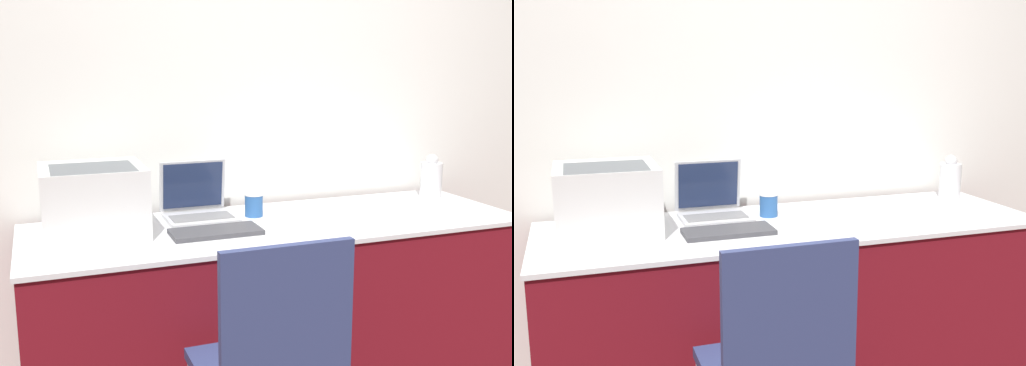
# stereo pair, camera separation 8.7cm
# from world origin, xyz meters

# --- Properties ---
(wall_back) EXTENTS (8.00, 0.05, 2.60)m
(wall_back) POSITION_xyz_m (0.00, 0.80, 1.30)
(wall_back) COLOR silver
(wall_back) RESTS_ON ground_plane
(table) EXTENTS (2.24, 0.74, 0.76)m
(table) POSITION_xyz_m (0.00, 0.36, 0.38)
(table) COLOR maroon
(table) RESTS_ON ground_plane
(printer) EXTENTS (0.42, 0.40, 0.29)m
(printer) POSITION_xyz_m (-0.80, 0.44, 0.92)
(printer) COLOR silver
(printer) RESTS_ON table
(laptop_left) EXTENTS (0.32, 0.29, 0.26)m
(laptop_left) POSITION_xyz_m (-0.32, 0.56, 0.82)
(laptop_left) COLOR #B7B7BC
(laptop_left) RESTS_ON table
(external_keyboard) EXTENTS (0.38, 0.17, 0.02)m
(external_keyboard) POSITION_xyz_m (-0.32, 0.27, 0.77)
(external_keyboard) COLOR #3D3D42
(external_keyboard) RESTS_ON table
(coffee_cup) EXTENTS (0.09, 0.09, 0.11)m
(coffee_cup) POSITION_xyz_m (-0.07, 0.50, 0.82)
(coffee_cup) COLOR #285699
(coffee_cup) RESTS_ON table
(metal_pitcher) EXTENTS (0.11, 0.11, 0.23)m
(metal_pitcher) POSITION_xyz_m (0.97, 0.57, 0.86)
(metal_pitcher) COLOR silver
(metal_pitcher) RESTS_ON table
(chair) EXTENTS (0.42, 0.47, 0.95)m
(chair) POSITION_xyz_m (-0.35, -0.42, 0.53)
(chair) COLOR navy
(chair) RESTS_ON ground_plane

